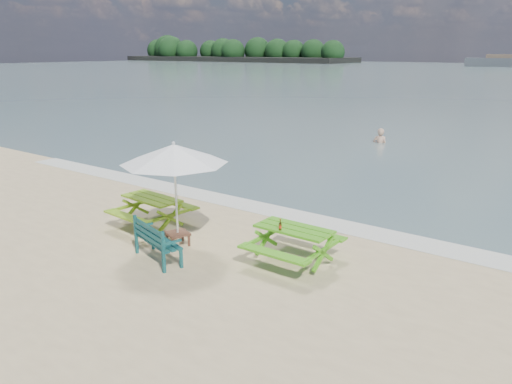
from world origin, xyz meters
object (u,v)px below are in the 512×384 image
Objects in this scene: side_table at (178,238)px; picnic_table_left at (152,212)px; patio_umbrella at (174,154)px; swimmer at (380,148)px; picnic_table_right at (294,246)px; beer_bottle at (280,226)px; park_bench at (158,249)px.

picnic_table_left is at bearing 159.21° from side_table.
swimmer is at bearing 95.45° from patio_umbrella.
picnic_table_right reaches higher than swimmer.
side_table is at bearing 0.00° from patio_umbrella.
beer_bottle reaches higher than picnic_table_left.
picnic_table_right is 1.25× the size of park_bench.
picnic_table_left is 2.11m from park_bench.
beer_bottle is at bearing -119.21° from picnic_table_right.
swimmer is at bearing 95.45° from side_table.
park_bench is at bearing -83.87° from swimmer.
swimmer is (-3.77, 14.07, -1.05)m from beer_bottle.
park_bench is (-2.27, -1.55, -0.11)m from picnic_table_right.
side_table is 1.89m from patio_umbrella.
beer_bottle is at bearing 10.86° from patio_umbrella.
picnic_table_left is at bearing 140.49° from park_bench.
picnic_table_left is 1.33× the size of park_bench.
beer_bottle is (2.38, 0.46, -1.23)m from patio_umbrella.
patio_umbrella reaches higher than side_table.
patio_umbrella is 13.05× the size of beer_bottle.
patio_umbrella is 1.64× the size of swimmer.
picnic_table_left is at bearing 159.21° from patio_umbrella.
picnic_table_left reaches higher than side_table.
swimmer is at bearing 90.10° from picnic_table_left.
patio_umbrella is at bearing -169.14° from beer_bottle.
picnic_table_right is at bearing 16.05° from side_table.
beer_bottle is 14.61m from swimmer.
park_bench is 6.03× the size of beer_bottle.
picnic_table_left is 0.61× the size of patio_umbrella.
patio_umbrella is (-2.53, -0.73, 1.69)m from picnic_table_right.
swimmer is at bearing 105.86° from picnic_table_right.
park_bench reaches higher than swimmer.
park_bench is 15.45m from swimmer.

